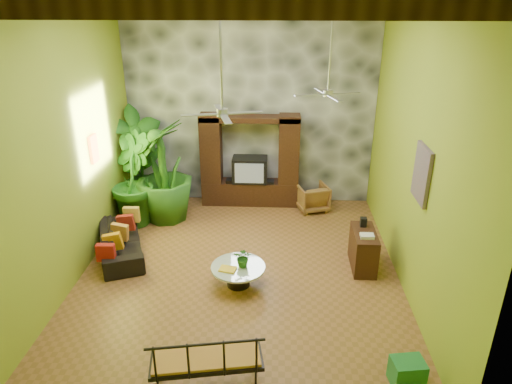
# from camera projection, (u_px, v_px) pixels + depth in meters

# --- Properties ---
(ground) EXTENTS (7.00, 7.00, 0.00)m
(ground) POSITION_uv_depth(u_px,v_px,m) (240.00, 271.00, 8.79)
(ground) COLOR brown
(ground) RESTS_ON ground
(back_wall) EXTENTS (6.00, 0.02, 5.00)m
(back_wall) POSITION_uv_depth(u_px,v_px,m) (251.00, 103.00, 11.00)
(back_wall) COLOR #95A826
(back_wall) RESTS_ON ground
(left_wall) EXTENTS (0.02, 7.00, 5.00)m
(left_wall) POSITION_uv_depth(u_px,v_px,m) (66.00, 145.00, 7.93)
(left_wall) COLOR #95A826
(left_wall) RESTS_ON ground
(right_wall) EXTENTS (0.02, 7.00, 5.00)m
(right_wall) POSITION_uv_depth(u_px,v_px,m) (416.00, 150.00, 7.66)
(right_wall) COLOR #95A826
(right_wall) RESTS_ON ground
(stone_accent_wall) EXTENTS (5.98, 0.10, 4.98)m
(stone_accent_wall) POSITION_uv_depth(u_px,v_px,m) (250.00, 103.00, 10.94)
(stone_accent_wall) COLOR #383B40
(stone_accent_wall) RESTS_ON ground
(ceiling_beams) EXTENTS (5.95, 5.36, 0.22)m
(ceiling_beams) POSITION_uv_depth(u_px,v_px,m) (236.00, 3.00, 6.88)
(ceiling_beams) COLOR #301D0F
(ceiling_beams) RESTS_ON ceiling
(entertainment_center) EXTENTS (2.40, 0.55, 2.30)m
(entertainment_center) POSITION_uv_depth(u_px,v_px,m) (250.00, 167.00, 11.28)
(entertainment_center) COLOR black
(entertainment_center) RESTS_ON ground
(ceiling_fan_front) EXTENTS (1.28, 1.28, 1.86)m
(ceiling_fan_front) POSITION_uv_depth(u_px,v_px,m) (222.00, 100.00, 7.08)
(ceiling_fan_front) COLOR #A1A1A6
(ceiling_fan_front) RESTS_ON ceiling
(ceiling_fan_back) EXTENTS (1.28, 1.28, 1.86)m
(ceiling_fan_back) POSITION_uv_depth(u_px,v_px,m) (329.00, 82.00, 8.46)
(ceiling_fan_back) COLOR #A1A1A6
(ceiling_fan_back) RESTS_ON ceiling
(wall_art_mask) EXTENTS (0.06, 0.32, 0.55)m
(wall_art_mask) POSITION_uv_depth(u_px,v_px,m) (94.00, 149.00, 9.00)
(wall_art_mask) COLOR orange
(wall_art_mask) RESTS_ON left_wall
(wall_art_painting) EXTENTS (0.06, 0.70, 0.90)m
(wall_art_painting) POSITION_uv_depth(u_px,v_px,m) (422.00, 174.00, 7.19)
(wall_art_painting) COLOR #295398
(wall_art_painting) RESTS_ON right_wall
(sofa) EXTENTS (1.42, 2.09, 0.57)m
(sofa) POSITION_uv_depth(u_px,v_px,m) (121.00, 241.00, 9.28)
(sofa) COLOR black
(sofa) RESTS_ON ground
(wicker_armchair) EXTENTS (0.88, 0.89, 0.65)m
(wicker_armchair) POSITION_uv_depth(u_px,v_px,m) (312.00, 197.00, 11.19)
(wicker_armchair) COLOR brown
(wicker_armchair) RESTS_ON ground
(tall_plant_a) EXTENTS (1.62, 1.51, 2.54)m
(tall_plant_a) POSITION_uv_depth(u_px,v_px,m) (138.00, 160.00, 10.91)
(tall_plant_a) COLOR #205917
(tall_plant_a) RESTS_ON ground
(tall_plant_b) EXTENTS (1.31, 1.43, 2.10)m
(tall_plant_b) POSITION_uv_depth(u_px,v_px,m) (132.00, 180.00, 10.30)
(tall_plant_b) COLOR #216019
(tall_plant_b) RESTS_ON ground
(tall_plant_c) EXTENTS (1.49, 1.49, 2.37)m
(tall_plant_c) POSITION_uv_depth(u_px,v_px,m) (164.00, 171.00, 10.42)
(tall_plant_c) COLOR #265C18
(tall_plant_c) RESTS_ON ground
(coffee_table) EXTENTS (0.98, 0.98, 0.40)m
(coffee_table) POSITION_uv_depth(u_px,v_px,m) (238.00, 273.00, 8.28)
(coffee_table) COLOR black
(coffee_table) RESTS_ON ground
(centerpiece_plant) EXTENTS (0.37, 0.34, 0.36)m
(centerpiece_plant) POSITION_uv_depth(u_px,v_px,m) (243.00, 258.00, 8.15)
(centerpiece_plant) COLOR #245E18
(centerpiece_plant) RESTS_ON coffee_table
(yellow_tray) EXTENTS (0.33, 0.27, 0.03)m
(yellow_tray) POSITION_uv_depth(u_px,v_px,m) (228.00, 269.00, 8.10)
(yellow_tray) COLOR yellow
(yellow_tray) RESTS_ON coffee_table
(iron_bench) EXTENTS (1.55, 0.78, 0.57)m
(iron_bench) POSITION_uv_depth(u_px,v_px,m) (206.00, 360.00, 5.92)
(iron_bench) COLOR black
(iron_bench) RESTS_ON ground
(side_console) EXTENTS (0.44, 0.95, 0.76)m
(side_console) POSITION_uv_depth(u_px,v_px,m) (363.00, 250.00, 8.80)
(side_console) COLOR #322110
(side_console) RESTS_ON ground
(green_bin) EXTENTS (0.48, 0.39, 0.38)m
(green_bin) POSITION_uv_depth(u_px,v_px,m) (407.00, 372.00, 6.19)
(green_bin) COLOR #1B682E
(green_bin) RESTS_ON ground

